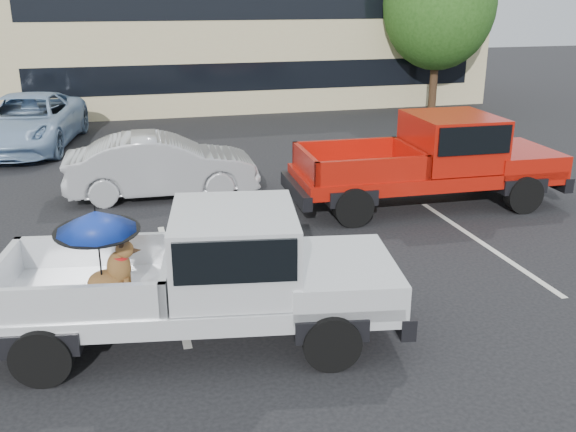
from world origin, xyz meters
name	(u,v)px	position (x,y,z in m)	size (l,w,h in m)	color
ground	(378,307)	(0.00, 0.00, 0.00)	(90.00, 90.00, 0.00)	black
stripe_left	(172,275)	(-3.00, 2.00, 0.00)	(0.12, 5.00, 0.01)	silver
stripe_right	(482,243)	(3.00, 2.00, 0.00)	(0.12, 5.00, 0.01)	silver
motel_building	(242,27)	(2.00, 20.99, 3.21)	(20.40, 8.40, 6.30)	#CAB887
tree_right	(439,4)	(9.00, 16.00, 4.21)	(4.46, 4.46, 6.78)	#332114
silver_pickup	(218,269)	(-2.53, -0.31, 1.05)	(5.93, 2.85, 2.06)	black
red_pickup	(443,156)	(3.37, 4.49, 1.12)	(6.30, 2.48, 2.05)	black
silver_sedan	(162,165)	(-2.75, 6.78, 0.74)	(1.56, 4.48, 1.48)	#B1B3B8
blue_suv	(27,122)	(-6.44, 12.97, 0.83)	(2.74, 5.95, 1.65)	#89A9CC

